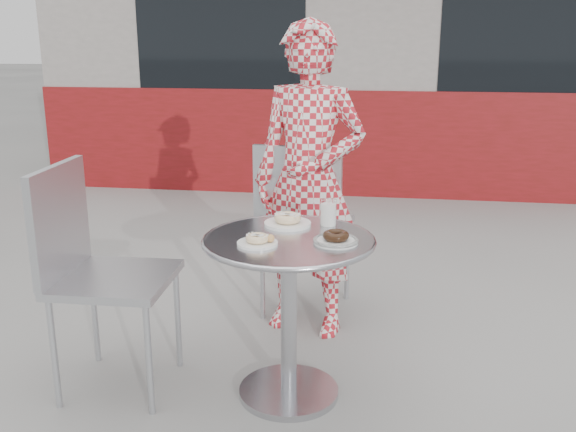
# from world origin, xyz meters

# --- Properties ---
(ground) EXTENTS (60.00, 60.00, 0.00)m
(ground) POSITION_xyz_m (0.00, 0.00, 0.00)
(ground) COLOR #999692
(ground) RESTS_ON ground
(storefront) EXTENTS (6.02, 4.55, 3.00)m
(storefront) POSITION_xyz_m (-0.00, 5.56, 1.49)
(storefront) COLOR gray
(storefront) RESTS_ON ground
(bistro_table) EXTENTS (0.70, 0.70, 0.71)m
(bistro_table) POSITION_xyz_m (-0.02, 0.01, 0.54)
(bistro_table) COLOR silver
(bistro_table) RESTS_ON ground
(chair_far) EXTENTS (0.51, 0.51, 0.96)m
(chair_far) POSITION_xyz_m (-0.06, 0.91, 0.30)
(chair_far) COLOR #B1B4B9
(chair_far) RESTS_ON ground
(chair_left) EXTENTS (0.48, 0.48, 0.98)m
(chair_left) POSITION_xyz_m (-0.78, -0.02, 0.30)
(chair_left) COLOR #B1B4B9
(chair_left) RESTS_ON ground
(seated_person) EXTENTS (0.65, 0.50, 1.58)m
(seated_person) POSITION_xyz_m (-0.02, 0.69, 0.79)
(seated_person) COLOR #AF1A24
(seated_person) RESTS_ON ground
(plate_far) EXTENTS (0.20, 0.20, 0.05)m
(plate_far) POSITION_xyz_m (-0.05, 0.19, 0.73)
(plate_far) COLOR white
(plate_far) RESTS_ON bistro_table
(plate_near) EXTENTS (0.16, 0.16, 0.04)m
(plate_near) POSITION_xyz_m (-0.13, -0.09, 0.73)
(plate_near) COLOR white
(plate_near) RESTS_ON bistro_table
(plate_checker) EXTENTS (0.18, 0.18, 0.05)m
(plate_checker) POSITION_xyz_m (0.17, -0.02, 0.72)
(plate_checker) COLOR white
(plate_checker) RESTS_ON bistro_table
(milk_cup) EXTENTS (0.07, 0.07, 0.11)m
(milk_cup) POSITION_xyz_m (0.12, 0.21, 0.76)
(milk_cup) COLOR white
(milk_cup) RESTS_ON bistro_table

